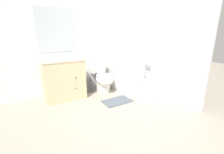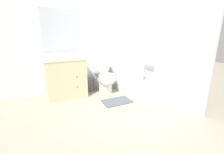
% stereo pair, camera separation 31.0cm
% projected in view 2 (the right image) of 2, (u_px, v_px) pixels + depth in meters
% --- Properties ---
extents(ground_plane, '(14.00, 14.00, 0.00)m').
position_uv_depth(ground_plane, '(128.00, 119.00, 2.52)').
color(ground_plane, gray).
extents(wall_back, '(8.00, 0.06, 2.50)m').
position_uv_depth(wall_back, '(92.00, 40.00, 3.74)').
color(wall_back, silver).
rests_on(wall_back, ground_plane).
extents(wall_right, '(0.05, 2.76, 2.50)m').
position_uv_depth(wall_right, '(155.00, 40.00, 3.44)').
color(wall_right, silver).
rests_on(wall_right, ground_plane).
extents(vanity_cabinet, '(0.86, 0.60, 0.88)m').
position_uv_depth(vanity_cabinet, '(66.00, 77.00, 3.38)').
color(vanity_cabinet, beige).
rests_on(vanity_cabinet, ground_plane).
extents(sink_faucet, '(0.14, 0.12, 0.12)m').
position_uv_depth(sink_faucet, '(63.00, 56.00, 3.40)').
color(sink_faucet, silver).
rests_on(sink_faucet, vanity_cabinet).
extents(toilet, '(0.39, 0.70, 0.91)m').
position_uv_depth(toilet, '(105.00, 77.00, 3.70)').
color(toilet, white).
rests_on(toilet, ground_plane).
extents(bathtub, '(0.70, 1.52, 0.52)m').
position_uv_depth(bathtub, '(136.00, 82.00, 3.66)').
color(bathtub, white).
rests_on(bathtub, ground_plane).
extents(shower_curtain, '(0.02, 0.43, 1.89)m').
position_uv_depth(shower_curtain, '(137.00, 57.00, 2.88)').
color(shower_curtain, silver).
rests_on(shower_curtain, ground_plane).
extents(wastebasket, '(0.24, 0.24, 0.32)m').
position_uv_depth(wastebasket, '(89.00, 84.00, 3.78)').
color(wastebasket, '#4C4C51').
rests_on(wastebasket, ground_plane).
extents(tissue_box, '(0.13, 0.14, 0.12)m').
position_uv_depth(tissue_box, '(72.00, 55.00, 3.43)').
color(tissue_box, silver).
rests_on(tissue_box, vanity_cabinet).
extents(soap_dispenser, '(0.06, 0.06, 0.16)m').
position_uv_depth(soap_dispenser, '(78.00, 54.00, 3.43)').
color(soap_dispenser, silver).
rests_on(soap_dispenser, vanity_cabinet).
extents(hand_towel_folded, '(0.26, 0.13, 0.06)m').
position_uv_depth(hand_towel_folded, '(52.00, 59.00, 3.00)').
color(hand_towel_folded, white).
rests_on(hand_towel_folded, vanity_cabinet).
extents(bath_towel_folded, '(0.27, 0.24, 0.06)m').
position_uv_depth(bath_towel_folded, '(144.00, 76.00, 3.09)').
color(bath_towel_folded, silver).
rests_on(bath_towel_folded, bathtub).
extents(bath_mat, '(0.59, 0.38, 0.02)m').
position_uv_depth(bath_mat, '(117.00, 101.00, 3.18)').
color(bath_mat, '#4C5660').
rests_on(bath_mat, ground_plane).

